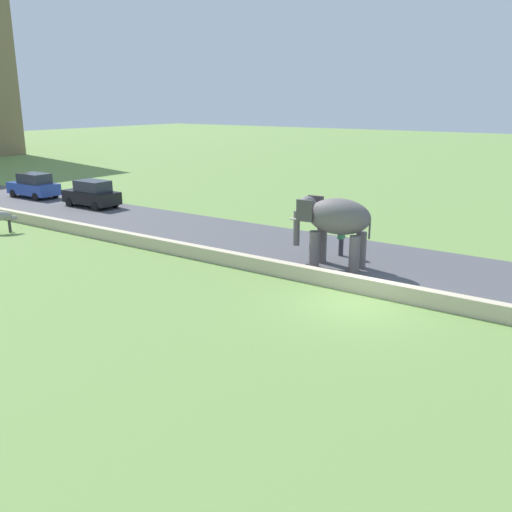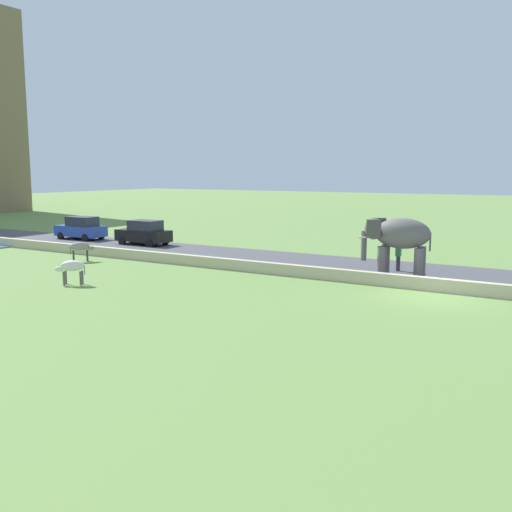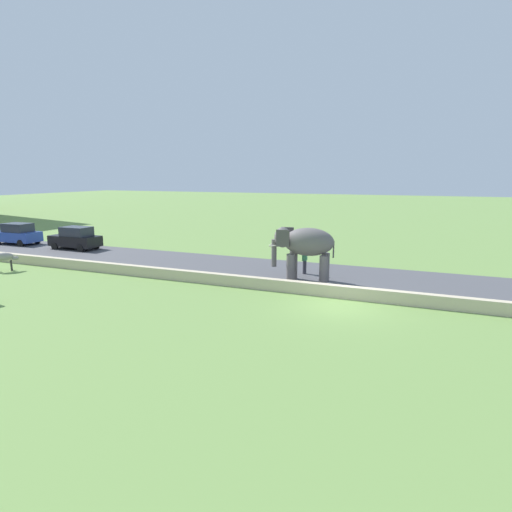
{
  "view_description": "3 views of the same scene",
  "coord_description": "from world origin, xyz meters",
  "px_view_note": "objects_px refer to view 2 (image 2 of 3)",
  "views": [
    {
      "loc": [
        -16.96,
        -7.68,
        6.87
      ],
      "look_at": [
        -0.24,
        4.0,
        1.13
      ],
      "focal_mm": 39.08,
      "sensor_mm": 36.0,
      "label": 1
    },
    {
      "loc": [
        -24.11,
        -5.73,
        5.26
      ],
      "look_at": [
        -2.28,
        7.32,
        1.48
      ],
      "focal_mm": 40.24,
      "sensor_mm": 36.0,
      "label": 2
    },
    {
      "loc": [
        -18.46,
        -3.61,
        5.76
      ],
      "look_at": [
        1.12,
        4.48,
        1.72
      ],
      "focal_mm": 30.04,
      "sensor_mm": 36.0,
      "label": 3
    }
  ],
  "objects_px": {
    "car_black": "(144,233)",
    "cow_grey": "(81,247)",
    "person_beside_elephant": "(398,256)",
    "cow_white": "(72,267)",
    "elephant": "(398,237)",
    "car_blue": "(81,228)"
  },
  "relations": [
    {
      "from": "car_black",
      "to": "cow_grey",
      "type": "xyz_separation_m",
      "value": [
        -7.43,
        -1.79,
        -0.06
      ]
    },
    {
      "from": "person_beside_elephant",
      "to": "cow_white",
      "type": "height_order",
      "value": "person_beside_elephant"
    },
    {
      "from": "cow_grey",
      "to": "elephant",
      "type": "bearing_deg",
      "value": -76.34
    },
    {
      "from": "person_beside_elephant",
      "to": "cow_white",
      "type": "relative_size",
      "value": 1.21
    },
    {
      "from": "person_beside_elephant",
      "to": "car_blue",
      "type": "distance_m",
      "value": 25.23
    },
    {
      "from": "car_black",
      "to": "car_blue",
      "type": "distance_m",
      "value": 6.36
    },
    {
      "from": "person_beside_elephant",
      "to": "car_black",
      "type": "height_order",
      "value": "car_black"
    },
    {
      "from": "person_beside_elephant",
      "to": "cow_white",
      "type": "xyz_separation_m",
      "value": [
        -11.14,
        12.02,
        -0.04
      ]
    },
    {
      "from": "person_beside_elephant",
      "to": "cow_grey",
      "type": "relative_size",
      "value": 1.28
    },
    {
      "from": "elephant",
      "to": "car_blue",
      "type": "relative_size",
      "value": 0.88
    },
    {
      "from": "elephant",
      "to": "car_black",
      "type": "height_order",
      "value": "elephant"
    },
    {
      "from": "car_blue",
      "to": "cow_grey",
      "type": "distance_m",
      "value": 11.03
    },
    {
      "from": "cow_grey",
      "to": "cow_white",
      "type": "bearing_deg",
      "value": -135.67
    },
    {
      "from": "elephant",
      "to": "car_blue",
      "type": "height_order",
      "value": "elephant"
    },
    {
      "from": "elephant",
      "to": "person_beside_elephant",
      "type": "distance_m",
      "value": 2.15
    },
    {
      "from": "person_beside_elephant",
      "to": "cow_grey",
      "type": "distance_m",
      "value": 18.06
    },
    {
      "from": "elephant",
      "to": "person_beside_elephant",
      "type": "bearing_deg",
      "value": 14.78
    },
    {
      "from": "elephant",
      "to": "cow_grey",
      "type": "xyz_separation_m",
      "value": [
        -4.25,
        17.5,
        -1.2
      ]
    },
    {
      "from": "elephant",
      "to": "car_blue",
      "type": "distance_m",
      "value": 25.87
    },
    {
      "from": "car_blue",
      "to": "elephant",
      "type": "bearing_deg",
      "value": -97.06
    },
    {
      "from": "car_blue",
      "to": "cow_grey",
      "type": "height_order",
      "value": "car_blue"
    },
    {
      "from": "person_beside_elephant",
      "to": "car_black",
      "type": "relative_size",
      "value": 0.41
    }
  ]
}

